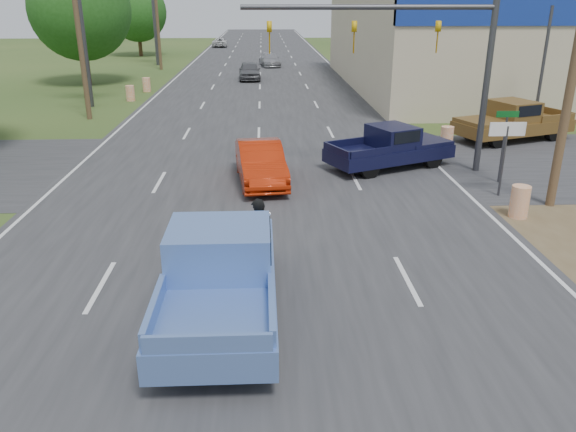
{
  "coord_description": "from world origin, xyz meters",
  "views": [
    {
      "loc": [
        0.25,
        -3.75,
        6.23
      ],
      "look_at": [
        0.81,
        9.03,
        1.3
      ],
      "focal_mm": 35.0,
      "sensor_mm": 36.0,
      "label": 1
    }
  ],
  "objects_px": {
    "brown_pickup": "(511,121)",
    "distant_car_white": "(220,42)",
    "red_convertible": "(261,163)",
    "distant_car_grey": "(250,71)",
    "motorcycle": "(259,251)",
    "blue_pickup": "(221,269)",
    "distant_car_silver": "(270,60)",
    "navy_pickup": "(392,147)",
    "rider": "(258,237)"
  },
  "relations": [
    {
      "from": "brown_pickup",
      "to": "distant_car_white",
      "type": "bearing_deg",
      "value": -3.76
    },
    {
      "from": "red_convertible",
      "to": "distant_car_grey",
      "type": "relative_size",
      "value": 1.04
    },
    {
      "from": "motorcycle",
      "to": "blue_pickup",
      "type": "xyz_separation_m",
      "value": [
        -0.78,
        -1.82,
        0.44
      ]
    },
    {
      "from": "blue_pickup",
      "to": "distant_car_grey",
      "type": "height_order",
      "value": "blue_pickup"
    },
    {
      "from": "distant_car_grey",
      "to": "brown_pickup",
      "type": "bearing_deg",
      "value": -62.61
    },
    {
      "from": "blue_pickup",
      "to": "distant_car_silver",
      "type": "height_order",
      "value": "blue_pickup"
    },
    {
      "from": "navy_pickup",
      "to": "distant_car_silver",
      "type": "distance_m",
      "value": 36.9
    },
    {
      "from": "rider",
      "to": "distant_car_white",
      "type": "relative_size",
      "value": 0.39
    },
    {
      "from": "red_convertible",
      "to": "distant_car_grey",
      "type": "xyz_separation_m",
      "value": [
        -0.97,
        28.26,
        -0.0
      ]
    },
    {
      "from": "navy_pickup",
      "to": "brown_pickup",
      "type": "distance_m",
      "value": 7.85
    },
    {
      "from": "rider",
      "to": "motorcycle",
      "type": "bearing_deg",
      "value": 90.0
    },
    {
      "from": "navy_pickup",
      "to": "rider",
      "type": "bearing_deg",
      "value": -54.96
    },
    {
      "from": "navy_pickup",
      "to": "distant_car_silver",
      "type": "bearing_deg",
      "value": 162.27
    },
    {
      "from": "motorcycle",
      "to": "blue_pickup",
      "type": "height_order",
      "value": "blue_pickup"
    },
    {
      "from": "blue_pickup",
      "to": "navy_pickup",
      "type": "relative_size",
      "value": 1.09
    },
    {
      "from": "motorcycle",
      "to": "distant_car_white",
      "type": "height_order",
      "value": "distant_car_white"
    },
    {
      "from": "red_convertible",
      "to": "brown_pickup",
      "type": "bearing_deg",
      "value": 20.88
    },
    {
      "from": "blue_pickup",
      "to": "brown_pickup",
      "type": "distance_m",
      "value": 19.62
    },
    {
      "from": "rider",
      "to": "navy_pickup",
      "type": "bearing_deg",
      "value": -124.35
    },
    {
      "from": "navy_pickup",
      "to": "distant_car_grey",
      "type": "relative_size",
      "value": 1.26
    },
    {
      "from": "distant_car_silver",
      "to": "distant_car_white",
      "type": "relative_size",
      "value": 0.96
    },
    {
      "from": "motorcycle",
      "to": "brown_pickup",
      "type": "relative_size",
      "value": 0.4
    },
    {
      "from": "motorcycle",
      "to": "distant_car_grey",
      "type": "relative_size",
      "value": 0.56
    },
    {
      "from": "brown_pickup",
      "to": "distant_car_white",
      "type": "height_order",
      "value": "brown_pickup"
    },
    {
      "from": "motorcycle",
      "to": "blue_pickup",
      "type": "relative_size",
      "value": 0.41
    },
    {
      "from": "rider",
      "to": "blue_pickup",
      "type": "bearing_deg",
      "value": 63.8
    },
    {
      "from": "brown_pickup",
      "to": "distant_car_white",
      "type": "xyz_separation_m",
      "value": [
        -17.65,
        57.45,
        -0.32
      ]
    },
    {
      "from": "red_convertible",
      "to": "distant_car_silver",
      "type": "bearing_deg",
      "value": 82.26
    },
    {
      "from": "navy_pickup",
      "to": "distant_car_white",
      "type": "height_order",
      "value": "navy_pickup"
    },
    {
      "from": "brown_pickup",
      "to": "distant_car_silver",
      "type": "bearing_deg",
      "value": -2.18
    },
    {
      "from": "blue_pickup",
      "to": "rider",
      "type": "bearing_deg",
      "value": 67.53
    },
    {
      "from": "red_convertible",
      "to": "distant_car_white",
      "type": "height_order",
      "value": "red_convertible"
    },
    {
      "from": "distant_car_grey",
      "to": "distant_car_silver",
      "type": "relative_size",
      "value": 0.99
    },
    {
      "from": "red_convertible",
      "to": "distant_car_silver",
      "type": "distance_m",
      "value": 38.44
    },
    {
      "from": "blue_pickup",
      "to": "distant_car_silver",
      "type": "bearing_deg",
      "value": 87.85
    },
    {
      "from": "blue_pickup",
      "to": "distant_car_grey",
      "type": "xyz_separation_m",
      "value": [
        -0.16,
        37.24,
        -0.25
      ]
    },
    {
      "from": "distant_car_silver",
      "to": "navy_pickup",
      "type": "bearing_deg",
      "value": -91.74
    },
    {
      "from": "navy_pickup",
      "to": "distant_car_white",
      "type": "xyz_separation_m",
      "value": [
        -11.08,
        61.75,
        -0.22
      ]
    },
    {
      "from": "blue_pickup",
      "to": "navy_pickup",
      "type": "bearing_deg",
      "value": 60.73
    },
    {
      "from": "distant_car_grey",
      "to": "red_convertible",
      "type": "bearing_deg",
      "value": -90.51
    },
    {
      "from": "rider",
      "to": "distant_car_grey",
      "type": "relative_size",
      "value": 0.41
    },
    {
      "from": "red_convertible",
      "to": "navy_pickup",
      "type": "bearing_deg",
      "value": 12.55
    },
    {
      "from": "navy_pickup",
      "to": "brown_pickup",
      "type": "xyz_separation_m",
      "value": [
        6.57,
        4.3,
        0.1
      ]
    },
    {
      "from": "motorcycle",
      "to": "rider",
      "type": "bearing_deg",
      "value": 90.0
    },
    {
      "from": "motorcycle",
      "to": "distant_car_silver",
      "type": "xyz_separation_m",
      "value": [
        0.87,
        45.6,
        0.09
      ]
    },
    {
      "from": "distant_car_silver",
      "to": "blue_pickup",
      "type": "bearing_deg",
      "value": -100.51
    },
    {
      "from": "red_convertible",
      "to": "motorcycle",
      "type": "bearing_deg",
      "value": -96.75
    },
    {
      "from": "red_convertible",
      "to": "distant_car_white",
      "type": "xyz_separation_m",
      "value": [
        -5.89,
        63.54,
        -0.11
      ]
    },
    {
      "from": "distant_car_silver",
      "to": "red_convertible",
      "type": "bearing_deg",
      "value": -99.76
    },
    {
      "from": "rider",
      "to": "distant_car_white",
      "type": "distance_m",
      "value": 70.87
    }
  ]
}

